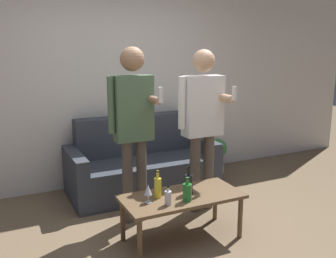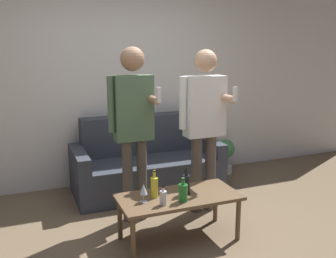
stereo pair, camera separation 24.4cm
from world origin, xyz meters
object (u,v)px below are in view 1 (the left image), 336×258
coffee_table (182,200)px  person_standing_left (133,119)px  person_standing_right (202,118)px  bottle_orange (168,197)px  couch (141,165)px

coffee_table → person_standing_left: bearing=114.7°
person_standing_left → person_standing_right: bearing=-4.4°
bottle_orange → person_standing_left: size_ratio=0.10×
couch → coffee_table: 1.31m
bottle_orange → coffee_table: bearing=33.2°
person_standing_right → bottle_orange: bearing=-138.3°
bottle_orange → couch: bearing=77.1°
bottle_orange → person_standing_right: size_ratio=0.10×
coffee_table → person_standing_left: (-0.25, 0.54, 0.67)m
coffee_table → bottle_orange: 0.27m
couch → coffee_table: couch is taller
coffee_table → person_standing_left: size_ratio=0.63×
couch → person_standing_right: (0.37, -0.82, 0.70)m
couch → person_standing_left: size_ratio=1.02×
couch → person_standing_right: 1.14m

